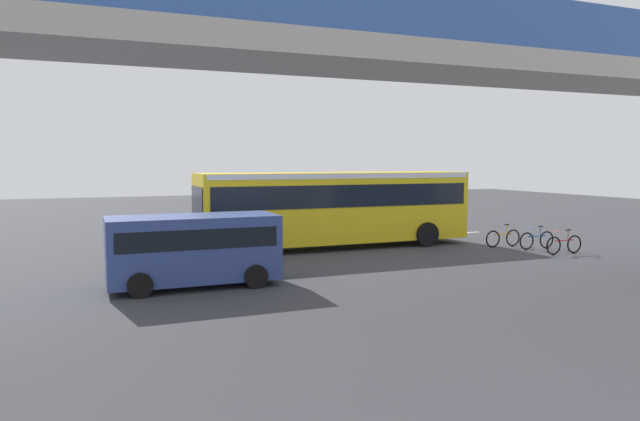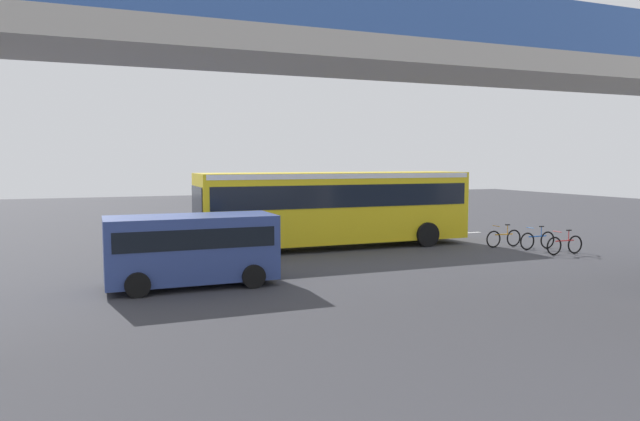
% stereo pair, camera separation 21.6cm
% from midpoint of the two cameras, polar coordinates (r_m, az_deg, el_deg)
% --- Properties ---
extents(ground, '(80.00, 80.00, 0.00)m').
position_cam_midpoint_polar(ground, '(24.28, 1.13, -3.66)').
color(ground, '#38383D').
extents(city_bus, '(11.54, 2.85, 3.15)m').
position_cam_midpoint_polar(city_bus, '(24.08, 1.28, 0.78)').
color(city_bus, yellow).
rests_on(city_bus, ground).
extents(parked_van, '(4.80, 2.17, 2.05)m').
position_cam_midpoint_polar(parked_van, '(17.06, -12.81, -3.41)').
color(parked_van, '#33478C').
rests_on(parked_van, ground).
extents(bicycle_orange, '(1.77, 0.44, 0.96)m').
position_cam_midpoint_polar(bicycle_orange, '(25.53, 17.48, -2.62)').
color(bicycle_orange, black).
rests_on(bicycle_orange, ground).
extents(bicycle_red, '(1.77, 0.44, 0.96)m').
position_cam_midpoint_polar(bicycle_red, '(24.35, 22.83, -3.13)').
color(bicycle_red, black).
rests_on(bicycle_red, ground).
extents(bicycle_blue, '(1.77, 0.44, 0.96)m').
position_cam_midpoint_polar(bicycle_blue, '(25.34, 20.48, -2.76)').
color(bicycle_blue, black).
rests_on(bicycle_blue, ground).
extents(pedestrian, '(0.38, 0.38, 1.79)m').
position_cam_midpoint_polar(pedestrian, '(19.88, -18.58, -3.24)').
color(pedestrian, '#2D2D38').
rests_on(pedestrian, ground).
extents(traffic_sign, '(0.08, 0.60, 2.80)m').
position_cam_midpoint_polar(traffic_sign, '(27.03, -1.67, 1.24)').
color(traffic_sign, slate).
rests_on(traffic_sign, ground).
extents(lane_dash_leftmost, '(2.00, 0.20, 0.01)m').
position_cam_midpoint_polar(lane_dash_leftmost, '(29.98, 13.76, -2.16)').
color(lane_dash_leftmost, silver).
rests_on(lane_dash_leftmost, ground).
extents(lane_dash_left, '(2.00, 0.20, 0.01)m').
position_cam_midpoint_polar(lane_dash_left, '(27.85, 7.06, -2.59)').
color(lane_dash_left, silver).
rests_on(lane_dash_left, ground).
extents(lane_dash_centre, '(2.00, 0.20, 0.01)m').
position_cam_midpoint_polar(lane_dash_centre, '(26.15, -0.63, -3.04)').
color(lane_dash_centre, silver).
rests_on(lane_dash_centre, ground).
extents(lane_dash_right, '(2.00, 0.20, 0.01)m').
position_cam_midpoint_polar(lane_dash_right, '(24.98, -9.22, -3.48)').
color(lane_dash_right, silver).
rests_on(lane_dash_right, ground).
extents(lane_dash_rightmost, '(2.00, 0.20, 0.01)m').
position_cam_midpoint_polar(lane_dash_rightmost, '(24.42, -18.43, -3.86)').
color(lane_dash_rightmost, silver).
rests_on(lane_dash_rightmost, ground).
extents(pedestrian_overpass, '(26.58, 2.60, 7.16)m').
position_cam_midpoint_polar(pedestrian_overpass, '(14.83, 18.14, 11.28)').
color(pedestrian_overpass, '#B2ADA5').
rests_on(pedestrian_overpass, ground).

